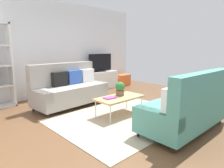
{
  "coord_description": "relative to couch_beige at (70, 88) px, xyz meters",
  "views": [
    {
      "loc": [
        -3.0,
        -2.93,
        1.49
      ],
      "look_at": [
        0.11,
        0.34,
        0.65
      ],
      "focal_mm": 31.23,
      "sensor_mm": 36.0,
      "label": 1
    }
  ],
  "objects": [
    {
      "name": "bottle_0",
      "position": [
        1.52,
        1.0,
        0.26
      ],
      "size": [
        0.04,
        0.04,
        0.15
      ],
      "primitive_type": "cylinder",
      "color": "#3359B2",
      "rests_on": "tv_console"
    },
    {
      "name": "table_book_0",
      "position": [
        0.14,
        -1.37,
        -0.02
      ],
      "size": [
        0.25,
        0.2,
        0.03
      ],
      "primitive_type": "cube",
      "rotation": [
        0.0,
        0.0,
        -0.07
      ],
      "color": "purple",
      "rests_on": "coffee_table"
    },
    {
      "name": "storage_trunk",
      "position": [
        3.01,
        0.94,
        -0.23
      ],
      "size": [
        0.52,
        0.4,
        0.44
      ],
      "primitive_type": "cube",
      "color": "orange",
      "rests_on": "ground_plane"
    },
    {
      "name": "coffee_table",
      "position": [
        0.39,
        -1.42,
        -0.06
      ],
      "size": [
        1.1,
        0.56,
        0.42
      ],
      "color": "tan",
      "rests_on": "ground_plane"
    },
    {
      "name": "tv",
      "position": [
        1.91,
        1.02,
        0.5
      ],
      "size": [
        1.0,
        0.2,
        0.64
      ],
      "color": "black",
      "rests_on": "tv_console"
    },
    {
      "name": "area_rug",
      "position": [
        0.34,
        -1.62,
        -0.45
      ],
      "size": [
        2.9,
        2.2,
        0.01
      ],
      "primitive_type": "cube",
      "color": "tan",
      "rests_on": "ground_plane"
    },
    {
      "name": "wall_far",
      "position": [
        0.38,
        1.38,
        1.0
      ],
      "size": [
        6.4,
        0.12,
        2.9
      ],
      "primitive_type": "cube",
      "color": "silver",
      "rests_on": "ground_plane"
    },
    {
      "name": "vase_0",
      "position": [
        1.33,
        1.09,
        0.26
      ],
      "size": [
        0.13,
        0.13,
        0.13
      ],
      "primitive_type": "cylinder",
      "color": "#4C72B2",
      "rests_on": "tv_console"
    },
    {
      "name": "tv_console",
      "position": [
        1.91,
        1.04,
        -0.13
      ],
      "size": [
        1.4,
        0.44,
        0.64
      ],
      "primitive_type": "cube",
      "color": "silver",
      "rests_on": "ground_plane"
    },
    {
      "name": "ground_plane",
      "position": [
        0.38,
        -1.42,
        -0.45
      ],
      "size": [
        7.68,
        7.68,
        0.0
      ],
      "primitive_type": "plane",
      "color": "brown"
    },
    {
      "name": "potted_plant",
      "position": [
        0.48,
        -1.35,
        0.14
      ],
      "size": [
        0.22,
        0.22,
        0.32
      ],
      "color": "brown",
      "rests_on": "coffee_table"
    },
    {
      "name": "couch_green",
      "position": [
        0.67,
        -2.84,
        -0.01
      ],
      "size": [
        1.92,
        0.88,
        1.1
      ],
      "rotation": [
        0.0,
        0.0,
        -0.02
      ],
      "color": "teal",
      "rests_on": "ground_plane"
    },
    {
      "name": "couch_beige",
      "position": [
        0.0,
        0.0,
        0.0
      ],
      "size": [
        1.96,
        0.98,
        1.1
      ],
      "rotation": [
        0.0,
        0.0,
        3.22
      ],
      "color": "gray",
      "rests_on": "ground_plane"
    },
    {
      "name": "bottle_1",
      "position": [
        1.61,
        1.0,
        0.26
      ],
      "size": [
        0.04,
        0.04,
        0.15
      ],
      "primitive_type": "cylinder",
      "color": "#262626",
      "rests_on": "tv_console"
    }
  ]
}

